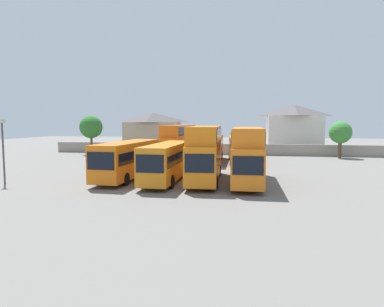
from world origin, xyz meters
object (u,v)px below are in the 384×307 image
Objects in this scene: bus_3 at (205,151)px; bus_5 at (179,141)px; bus_6 at (211,147)px; tree_left_of_lot at (91,127)px; bus_7 at (240,148)px; house_terrace_left at (153,131)px; lamp_post_lot_edge at (3,147)px; house_terrace_centre at (294,128)px; bus_1 at (128,158)px; bus_2 at (168,160)px; bus_4 at (248,152)px; tree_behind_wall at (340,133)px.

bus_3 is 16.52m from bus_5.
bus_6 is (4.54, -0.58, -0.74)m from bus_5.
bus_5 is at bearing -98.45° from bus_6.
bus_7 is at bearing -16.73° from tree_left_of_lot.
lamp_post_lot_edge is (-2.31, -37.06, -0.44)m from house_terrace_left.
house_terrace_centre is 46.57m from lamp_post_lot_edge.
bus_6 reaches higher than bus_1.
bus_1 is 1.72× the size of tree_left_of_lot.
house_terrace_left is 37.14m from lamp_post_lot_edge.
bus_2 is at bearing -114.16° from house_terrace_centre.
bus_7 is at bearing -176.55° from bus_4.
bus_1 is 1.00× the size of bus_4.
bus_3 is at bearing -14.64° from bus_7.
bus_6 is at bearing 172.13° from bus_2.
bus_4 is 1.15× the size of house_terrace_centre.
bus_1 is at bearing -77.45° from house_terrace_left.
bus_6 is 20.15m from tree_behind_wall.
house_terrace_centre is 1.77× the size of tree_behind_wall.
bus_3 is 14.97m from bus_6.
house_terrace_centre reaches higher than bus_7.
tree_behind_wall reaches higher than bus_5.
bus_4 is 1.73× the size of tree_left_of_lot.
house_terrace_left is at bearing -151.29° from bus_5.
tree_left_of_lot is at bearing -131.97° from bus_4.
house_terrace_left is (-17.19, 18.14, 1.71)m from bus_7.
bus_6 reaches higher than bus_7.
bus_6 is 1.85× the size of tree_left_of_lot.
tree_behind_wall is (5.53, -9.56, -0.53)m from house_terrace_centre.
tree_left_of_lot is (-7.31, -10.77, 0.84)m from house_terrace_left.
house_terrace_left is at bearing -161.24° from bus_2.
lamp_post_lot_edge reaches higher than bus_6.
bus_4 is 1.03× the size of bus_7.
bus_4 is 15.00m from bus_7.
bus_1 is 10.58m from lamp_post_lot_edge.
bus_3 reaches higher than bus_1.
bus_3 is at bearing 96.16° from bus_2.
bus_4 is 0.97× the size of bus_5.
bus_1 is at bearing -38.82° from bus_7.
bus_2 is 0.94× the size of bus_6.
bus_2 is at bearing -71.32° from house_terrace_left.
lamp_post_lot_edge reaches higher than bus_1.
bus_3 reaches higher than bus_4.
bus_6 is (2.13, 15.26, 0.09)m from bus_2.
bus_7 is at bearing 88.30° from bus_6.
tree_left_of_lot reaches higher than lamp_post_lot_edge.
house_terrace_left is (-13.41, 18.10, 1.62)m from bus_6.
lamp_post_lot_edge is at bearing -40.80° from bus_6.
bus_3 is 31.28m from tree_left_of_lot.
lamp_post_lot_edge is (-19.50, -18.93, 1.27)m from bus_7.
bus_2 is 1.73× the size of tree_left_of_lot.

